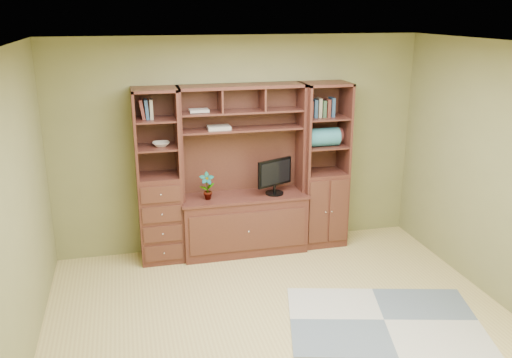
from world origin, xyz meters
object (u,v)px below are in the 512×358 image
object	(u,v)px
center_hutch	(244,172)
left_tower	(159,177)
right_tower	(323,166)
monitor	(275,170)

from	to	relation	value
center_hutch	left_tower	distance (m)	1.00
center_hutch	left_tower	xyz separation A→B (m)	(-1.00, 0.04, 0.00)
center_hutch	right_tower	size ratio (longest dim) A/B	1.00
monitor	right_tower	bearing A→B (deg)	-17.44
center_hutch	left_tower	bearing A→B (deg)	177.71
left_tower	right_tower	size ratio (longest dim) A/B	1.00
left_tower	right_tower	distance (m)	2.02
center_hutch	right_tower	bearing A→B (deg)	2.23
center_hutch	monitor	world-z (taller)	center_hutch
left_tower	right_tower	bearing A→B (deg)	0.00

